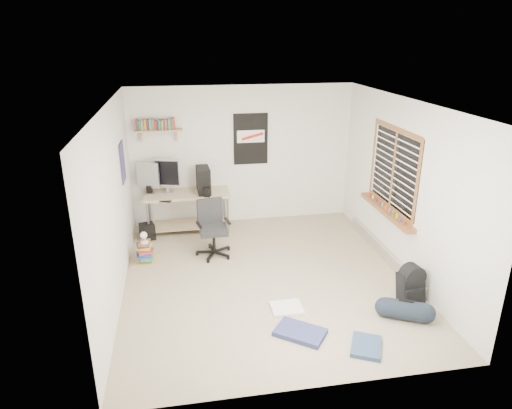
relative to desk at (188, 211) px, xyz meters
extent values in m
cube|color=gray|center=(1.04, -1.94, -0.37)|extent=(4.00, 4.50, 0.01)
cube|color=white|center=(1.04, -1.94, 2.14)|extent=(4.00, 4.50, 0.01)
cube|color=silver|center=(1.04, 0.32, 0.89)|extent=(4.00, 0.01, 2.50)
cube|color=silver|center=(-0.97, -1.94, 0.89)|extent=(0.01, 4.50, 2.50)
cube|color=silver|center=(3.04, -1.94, 0.89)|extent=(0.01, 4.50, 2.50)
cube|color=tan|center=(0.00, 0.00, 0.00)|extent=(1.54, 0.79, 0.68)
cube|color=#ABACB1|center=(-0.64, 0.06, 0.53)|extent=(0.41, 0.24, 0.44)
cube|color=#A8A8AD|center=(-0.33, 0.06, 0.56)|extent=(0.46, 0.21, 0.49)
cube|color=black|center=(0.29, -0.03, 0.55)|extent=(0.24, 0.46, 0.48)
cube|color=black|center=(-0.44, -0.26, 0.32)|extent=(0.40, 0.27, 0.02)
cube|color=black|center=(-0.64, 0.05, 0.40)|extent=(0.11, 0.11, 0.18)
cube|color=black|center=(0.34, -0.26, 0.41)|extent=(0.13, 0.13, 0.20)
cube|color=black|center=(0.36, -1.09, 0.12)|extent=(0.69, 0.69, 0.90)
cube|color=tan|center=(-0.41, 0.20, 1.42)|extent=(0.80, 0.22, 0.24)
cube|color=black|center=(1.19, 0.29, 1.19)|extent=(0.62, 0.03, 0.92)
cube|color=navy|center=(-0.95, -0.74, 1.14)|extent=(0.02, 0.42, 0.60)
cube|color=brown|center=(2.99, -1.64, 1.08)|extent=(0.10, 1.50, 1.26)
cube|color=#B7B2A8|center=(2.99, -1.64, -0.28)|extent=(0.08, 2.50, 0.18)
cube|color=black|center=(2.79, -2.88, -0.16)|extent=(0.35, 0.30, 0.43)
cylinder|color=black|center=(2.53, -3.24, -0.22)|extent=(0.33, 0.33, 0.49)
cube|color=silver|center=(1.15, -2.79, -0.34)|extent=(0.40, 0.34, 0.04)
cube|color=navy|center=(1.18, -3.33, -0.33)|extent=(0.67, 0.63, 0.06)
cube|color=navy|center=(1.84, -3.70, -0.34)|extent=(0.48, 0.53, 0.05)
cube|color=brown|center=(-0.71, -1.12, -0.21)|extent=(0.59, 0.53, 0.33)
cube|color=silver|center=(-0.69, -1.14, 0.02)|extent=(0.17, 0.22, 0.20)
cube|color=black|center=(-0.71, -0.29, -0.22)|extent=(0.29, 0.29, 0.27)
camera|label=1|loc=(-0.10, -7.66, 2.95)|focal=32.00mm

